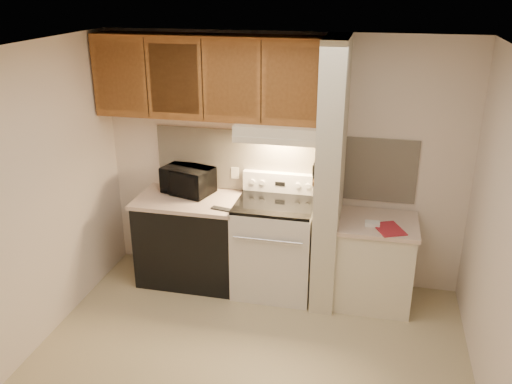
% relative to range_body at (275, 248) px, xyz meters
% --- Properties ---
extents(floor, '(3.60, 3.60, 0.00)m').
position_rel_range_body_xyz_m(floor, '(0.00, -1.16, -0.46)').
color(floor, '#C4B48B').
rests_on(floor, ground).
extents(ceiling, '(3.60, 3.60, 0.00)m').
position_rel_range_body_xyz_m(ceiling, '(0.00, -1.16, 2.04)').
color(ceiling, white).
rests_on(ceiling, wall_back).
extents(wall_back, '(3.60, 2.50, 0.02)m').
position_rel_range_body_xyz_m(wall_back, '(0.00, 0.34, 0.79)').
color(wall_back, '#F0DECC').
rests_on(wall_back, floor).
extents(wall_left, '(0.02, 3.00, 2.50)m').
position_rel_range_body_xyz_m(wall_left, '(-1.80, -1.16, 0.79)').
color(wall_left, '#F0DECC').
rests_on(wall_left, floor).
extents(wall_right, '(0.02, 3.00, 2.50)m').
position_rel_range_body_xyz_m(wall_right, '(1.80, -1.16, 0.79)').
color(wall_right, '#F0DECC').
rests_on(wall_right, floor).
extents(backsplash, '(2.60, 0.02, 0.63)m').
position_rel_range_body_xyz_m(backsplash, '(0.00, 0.33, 0.78)').
color(backsplash, beige).
rests_on(backsplash, wall_back).
extents(range_body, '(0.76, 0.65, 0.92)m').
position_rel_range_body_xyz_m(range_body, '(0.00, 0.00, 0.00)').
color(range_body, silver).
rests_on(range_body, floor).
extents(oven_window, '(0.50, 0.01, 0.30)m').
position_rel_range_body_xyz_m(oven_window, '(0.00, -0.32, 0.04)').
color(oven_window, black).
rests_on(oven_window, range_body).
extents(oven_handle, '(0.65, 0.02, 0.02)m').
position_rel_range_body_xyz_m(oven_handle, '(0.00, -0.35, 0.26)').
color(oven_handle, silver).
rests_on(oven_handle, range_body).
extents(cooktop, '(0.74, 0.64, 0.03)m').
position_rel_range_body_xyz_m(cooktop, '(0.00, 0.00, 0.48)').
color(cooktop, black).
rests_on(cooktop, range_body).
extents(range_backguard, '(0.76, 0.08, 0.20)m').
position_rel_range_body_xyz_m(range_backguard, '(0.00, 0.28, 0.59)').
color(range_backguard, silver).
rests_on(range_backguard, range_body).
extents(range_display, '(0.10, 0.01, 0.04)m').
position_rel_range_body_xyz_m(range_display, '(0.00, 0.24, 0.59)').
color(range_display, black).
rests_on(range_display, range_backguard).
extents(range_knob_left_outer, '(0.05, 0.02, 0.05)m').
position_rel_range_body_xyz_m(range_knob_left_outer, '(-0.28, 0.24, 0.59)').
color(range_knob_left_outer, silver).
rests_on(range_knob_left_outer, range_backguard).
extents(range_knob_left_inner, '(0.05, 0.02, 0.05)m').
position_rel_range_body_xyz_m(range_knob_left_inner, '(-0.18, 0.24, 0.59)').
color(range_knob_left_inner, silver).
rests_on(range_knob_left_inner, range_backguard).
extents(range_knob_right_inner, '(0.05, 0.02, 0.05)m').
position_rel_range_body_xyz_m(range_knob_right_inner, '(0.18, 0.24, 0.59)').
color(range_knob_right_inner, silver).
rests_on(range_knob_right_inner, range_backguard).
extents(range_knob_right_outer, '(0.05, 0.02, 0.05)m').
position_rel_range_body_xyz_m(range_knob_right_outer, '(0.28, 0.24, 0.59)').
color(range_knob_right_outer, silver).
rests_on(range_knob_right_outer, range_backguard).
extents(dishwasher_front, '(1.00, 0.63, 0.87)m').
position_rel_range_body_xyz_m(dishwasher_front, '(-0.88, 0.01, -0.03)').
color(dishwasher_front, black).
rests_on(dishwasher_front, floor).
extents(left_countertop, '(1.04, 0.67, 0.04)m').
position_rel_range_body_xyz_m(left_countertop, '(-0.88, 0.01, 0.43)').
color(left_countertop, beige).
rests_on(left_countertop, dishwasher_front).
extents(spoon_rest, '(0.21, 0.10, 0.01)m').
position_rel_range_body_xyz_m(spoon_rest, '(-0.48, -0.19, 0.46)').
color(spoon_rest, black).
rests_on(spoon_rest, left_countertop).
extents(teal_jar, '(0.09, 0.09, 0.10)m').
position_rel_range_body_xyz_m(teal_jar, '(-0.83, 0.23, 0.50)').
color(teal_jar, '#306D69').
rests_on(teal_jar, left_countertop).
extents(outlet, '(0.08, 0.01, 0.12)m').
position_rel_range_body_xyz_m(outlet, '(-0.48, 0.32, 0.64)').
color(outlet, beige).
rests_on(outlet, backsplash).
extents(microwave, '(0.56, 0.45, 0.27)m').
position_rel_range_body_xyz_m(microwave, '(-0.93, 0.15, 0.59)').
color(microwave, black).
rests_on(microwave, left_countertop).
extents(partition_pillar, '(0.22, 0.70, 2.50)m').
position_rel_range_body_xyz_m(partition_pillar, '(0.51, -0.01, 0.79)').
color(partition_pillar, beige).
rests_on(partition_pillar, floor).
extents(pillar_trim, '(0.01, 0.70, 0.04)m').
position_rel_range_body_xyz_m(pillar_trim, '(0.39, -0.01, 0.84)').
color(pillar_trim, '#945928').
rests_on(pillar_trim, partition_pillar).
extents(knife_strip, '(0.02, 0.42, 0.04)m').
position_rel_range_body_xyz_m(knife_strip, '(0.39, -0.06, 0.86)').
color(knife_strip, black).
rests_on(knife_strip, partition_pillar).
extents(knife_blade_a, '(0.01, 0.03, 0.16)m').
position_rel_range_body_xyz_m(knife_blade_a, '(0.38, -0.22, 0.76)').
color(knife_blade_a, silver).
rests_on(knife_blade_a, knife_strip).
extents(knife_handle_a, '(0.02, 0.02, 0.10)m').
position_rel_range_body_xyz_m(knife_handle_a, '(0.38, -0.21, 0.91)').
color(knife_handle_a, black).
rests_on(knife_handle_a, knife_strip).
extents(knife_blade_b, '(0.01, 0.04, 0.18)m').
position_rel_range_body_xyz_m(knife_blade_b, '(0.38, -0.14, 0.75)').
color(knife_blade_b, silver).
rests_on(knife_blade_b, knife_strip).
extents(knife_handle_b, '(0.02, 0.02, 0.10)m').
position_rel_range_body_xyz_m(knife_handle_b, '(0.38, -0.13, 0.91)').
color(knife_handle_b, black).
rests_on(knife_handle_b, knife_strip).
extents(knife_blade_c, '(0.01, 0.04, 0.20)m').
position_rel_range_body_xyz_m(knife_blade_c, '(0.38, -0.05, 0.74)').
color(knife_blade_c, silver).
rests_on(knife_blade_c, knife_strip).
extents(knife_handle_c, '(0.02, 0.02, 0.10)m').
position_rel_range_body_xyz_m(knife_handle_c, '(0.38, -0.07, 0.91)').
color(knife_handle_c, black).
rests_on(knife_handle_c, knife_strip).
extents(knife_blade_d, '(0.01, 0.04, 0.16)m').
position_rel_range_body_xyz_m(knife_blade_d, '(0.38, 0.04, 0.76)').
color(knife_blade_d, silver).
rests_on(knife_blade_d, knife_strip).
extents(knife_handle_d, '(0.02, 0.02, 0.10)m').
position_rel_range_body_xyz_m(knife_handle_d, '(0.38, 0.03, 0.91)').
color(knife_handle_d, black).
rests_on(knife_handle_d, knife_strip).
extents(knife_blade_e, '(0.01, 0.04, 0.18)m').
position_rel_range_body_xyz_m(knife_blade_e, '(0.38, 0.12, 0.75)').
color(knife_blade_e, silver).
rests_on(knife_blade_e, knife_strip).
extents(knife_handle_e, '(0.02, 0.02, 0.10)m').
position_rel_range_body_xyz_m(knife_handle_e, '(0.38, 0.11, 0.91)').
color(knife_handle_e, black).
rests_on(knife_handle_e, knife_strip).
extents(oven_mitt, '(0.03, 0.10, 0.23)m').
position_rel_range_body_xyz_m(oven_mitt, '(0.38, 0.17, 0.74)').
color(oven_mitt, slate).
rests_on(oven_mitt, partition_pillar).
extents(right_cab_base, '(0.70, 0.60, 0.81)m').
position_rel_range_body_xyz_m(right_cab_base, '(0.97, -0.01, -0.06)').
color(right_cab_base, beige).
rests_on(right_cab_base, floor).
extents(right_countertop, '(0.74, 0.64, 0.04)m').
position_rel_range_body_xyz_m(right_countertop, '(0.97, -0.01, 0.37)').
color(right_countertop, beige).
rests_on(right_countertop, right_cab_base).
extents(red_folder, '(0.32, 0.36, 0.01)m').
position_rel_range_body_xyz_m(red_folder, '(1.07, -0.16, 0.39)').
color(red_folder, maroon).
rests_on(red_folder, right_countertop).
extents(white_box, '(0.14, 0.09, 0.04)m').
position_rel_range_body_xyz_m(white_box, '(0.92, -0.11, 0.41)').
color(white_box, white).
rests_on(white_box, right_countertop).
extents(range_hood, '(0.78, 0.44, 0.15)m').
position_rel_range_body_xyz_m(range_hood, '(0.00, 0.12, 1.17)').
color(range_hood, beige).
rests_on(range_hood, upper_cabinets).
extents(hood_lip, '(0.78, 0.04, 0.06)m').
position_rel_range_body_xyz_m(hood_lip, '(0.00, -0.08, 1.12)').
color(hood_lip, beige).
rests_on(hood_lip, range_hood).
extents(upper_cabinets, '(2.18, 0.33, 0.77)m').
position_rel_range_body_xyz_m(upper_cabinets, '(-0.69, 0.17, 1.62)').
color(upper_cabinets, '#945928').
rests_on(upper_cabinets, wall_back).
extents(cab_door_a, '(0.46, 0.01, 0.63)m').
position_rel_range_body_xyz_m(cab_door_a, '(-1.51, 0.01, 1.62)').
color(cab_door_a, '#945928').
rests_on(cab_door_a, upper_cabinets).
extents(cab_gap_a, '(0.01, 0.01, 0.73)m').
position_rel_range_body_xyz_m(cab_gap_a, '(-1.23, 0.01, 1.62)').
color(cab_gap_a, black).
rests_on(cab_gap_a, upper_cabinets).
extents(cab_door_b, '(0.46, 0.01, 0.63)m').
position_rel_range_body_xyz_m(cab_door_b, '(-0.96, 0.01, 1.62)').
color(cab_door_b, '#945928').
rests_on(cab_door_b, upper_cabinets).
extents(cab_gap_b, '(0.01, 0.01, 0.73)m').
position_rel_range_body_xyz_m(cab_gap_b, '(-0.69, 0.01, 1.62)').
color(cab_gap_b, black).
rests_on(cab_gap_b, upper_cabinets).
extents(cab_door_c, '(0.46, 0.01, 0.63)m').
position_rel_range_body_xyz_m(cab_door_c, '(-0.42, 0.01, 1.62)').
color(cab_door_c, '#945928').
rests_on(cab_door_c, upper_cabinets).
extents(cab_gap_c, '(0.01, 0.01, 0.73)m').
position_rel_range_body_xyz_m(cab_gap_c, '(-0.14, 0.01, 1.62)').
color(cab_gap_c, black).
rests_on(cab_gap_c, upper_cabinets).
extents(cab_door_d, '(0.46, 0.01, 0.63)m').
position_rel_range_body_xyz_m(cab_door_d, '(0.13, 0.01, 1.62)').
color(cab_door_d, '#945928').
rests_on(cab_door_d, upper_cabinets).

